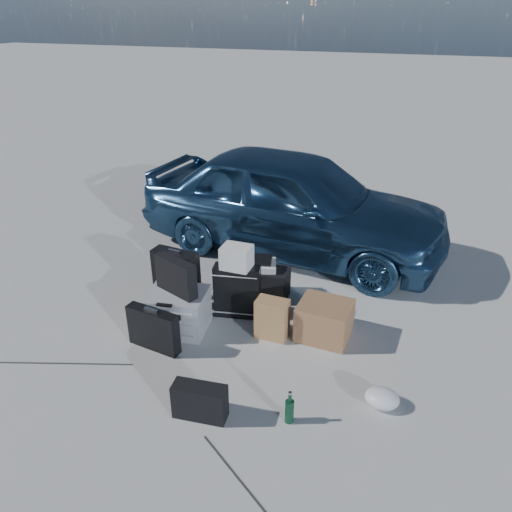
{
  "coord_description": "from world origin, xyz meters",
  "views": [
    {
      "loc": [
        1.44,
        -3.03,
        2.73
      ],
      "look_at": [
        0.07,
        0.85,
        0.64
      ],
      "focal_mm": 35.0,
      "sensor_mm": 36.0,
      "label": 1
    }
  ],
  "objects": [
    {
      "name": "cardboard_box",
      "position": [
        0.77,
        0.71,
        0.17
      ],
      "size": [
        0.48,
        0.43,
        0.34
      ],
      "primitive_type": "cube",
      "rotation": [
        0.0,
        0.0,
        -0.06
      ],
      "color": "brown",
      "rests_on": "ground"
    },
    {
      "name": "suitcase_left",
      "position": [
        -0.72,
        0.74,
        0.3
      ],
      "size": [
        0.48,
        0.22,
        0.6
      ],
      "primitive_type": "cube",
      "rotation": [
        0.0,
        0.0,
        -0.11
      ],
      "color": "black",
      "rests_on": "ground"
    },
    {
      "name": "green_bottle",
      "position": [
        0.77,
        -0.4,
        0.13
      ],
      "size": [
        0.08,
        0.08,
        0.26
      ],
      "primitive_type": "cylinder",
      "rotation": [
        0.0,
        0.0,
        0.34
      ],
      "color": "black",
      "rests_on": "ground"
    },
    {
      "name": "plastic_bag",
      "position": [
        1.38,
        -0.01,
        0.07
      ],
      "size": [
        0.26,
        0.22,
        0.14
      ],
      "primitive_type": "ellipsoid",
      "rotation": [
        0.0,
        0.0,
        0.01
      ],
      "color": "silver",
      "rests_on": "ground"
    },
    {
      "name": "briefcase",
      "position": [
        -0.6,
        0.05,
        0.19
      ],
      "size": [
        0.51,
        0.18,
        0.38
      ],
      "primitive_type": "cube",
      "rotation": [
        0.0,
        0.0,
        -0.15
      ],
      "color": "black",
      "rests_on": "ground"
    },
    {
      "name": "duffel_bag",
      "position": [
        -0.03,
        1.2,
        0.16
      ],
      "size": [
        0.64,
        0.3,
        0.31
      ],
      "primitive_type": "cube",
      "rotation": [
        0.0,
        0.0,
        0.05
      ],
      "color": "black",
      "rests_on": "ground"
    },
    {
      "name": "pelican_case",
      "position": [
        -0.53,
        0.39,
        0.19
      ],
      "size": [
        0.59,
        0.51,
        0.38
      ],
      "primitive_type": "cube",
      "rotation": [
        0.0,
        0.0,
        0.15
      ],
      "color": "gray",
      "rests_on": "ground"
    },
    {
      "name": "kraft_bag",
      "position": [
        0.33,
        0.55,
        0.19
      ],
      "size": [
        0.29,
        0.18,
        0.38
      ],
      "primitive_type": "cube",
      "rotation": [
        0.0,
        0.0,
        -0.04
      ],
      "color": "#A77C48",
      "rests_on": "ground"
    },
    {
      "name": "car",
      "position": [
        -0.01,
        2.37,
        0.62
      ],
      "size": [
        3.77,
        1.86,
        1.24
      ],
      "primitive_type": "imported",
      "rotation": [
        0.0,
        0.0,
        1.46
      ],
      "color": "#2D5781",
      "rests_on": "ground"
    },
    {
      "name": "messenger_bag",
      "position": [
        0.13,
        -0.57,
        0.14
      ],
      "size": [
        0.41,
        0.19,
        0.28
      ],
      "primitive_type": "cube",
      "rotation": [
        0.0,
        0.0,
        0.1
      ],
      "color": "black",
      "rests_on": "ground"
    },
    {
      "name": "ground",
      "position": [
        0.0,
        0.0,
        0.0
      ],
      "size": [
        60.0,
        60.0,
        0.0
      ],
      "primitive_type": "plane",
      "color": "#A5A6A1",
      "rests_on": "ground"
    },
    {
      "name": "laptop_bag",
      "position": [
        -0.53,
        0.4,
        0.55
      ],
      "size": [
        0.45,
        0.27,
        0.33
      ],
      "primitive_type": "cube",
      "rotation": [
        0.0,
        0.0,
        -0.38
      ],
      "color": "black",
      "rests_on": "pelican_case"
    },
    {
      "name": "flat_box_white",
      "position": [
        -0.03,
        1.2,
        0.35
      ],
      "size": [
        0.42,
        0.36,
        0.06
      ],
      "primitive_type": "cube",
      "rotation": [
        0.0,
        0.0,
        0.31
      ],
      "color": "beige",
      "rests_on": "duffel_bag"
    },
    {
      "name": "white_carton",
      "position": [
        -0.09,
        0.77,
        0.64
      ],
      "size": [
        0.27,
        0.22,
        0.22
      ],
      "primitive_type": "cube",
      "rotation": [
        0.0,
        0.0,
        -0.01
      ],
      "color": "beige",
      "rests_on": "suitcase_right"
    },
    {
      "name": "suitcase_right",
      "position": [
        -0.1,
        0.78,
        0.27
      ],
      "size": [
        0.46,
        0.24,
        0.53
      ],
      "primitive_type": "cube",
      "rotation": [
        0.0,
        0.0,
        0.18
      ],
      "color": "black",
      "rests_on": "ground"
    },
    {
      "name": "flat_box_black",
      "position": [
        -0.03,
        1.22,
        0.4
      ],
      "size": [
        0.29,
        0.23,
        0.05
      ],
      "primitive_type": "cube",
      "rotation": [
        0.0,
        0.0,
        0.21
      ],
      "color": "black",
      "rests_on": "flat_box_white"
    }
  ]
}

